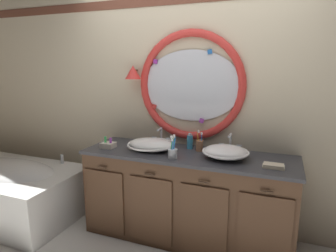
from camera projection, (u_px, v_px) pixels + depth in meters
name	position (u px, v px, depth m)	size (l,w,h in m)	color
ground_plane	(170.00, 248.00, 2.76)	(14.00, 14.00, 0.00)	silver
back_wall_assembly	(191.00, 102.00, 3.02)	(6.40, 0.26, 2.60)	beige
vanity_counter	(187.00, 196.00, 2.86)	(2.02, 0.65, 0.87)	brown
bathtub	(7.00, 187.00, 3.31)	(1.66, 0.97, 0.65)	white
sink_basin_left	(151.00, 144.00, 2.87)	(0.47, 0.47, 0.12)	white
sink_basin_right	(225.00, 152.00, 2.61)	(0.42, 0.42, 0.12)	white
faucet_set_left	(161.00, 138.00, 3.10)	(0.21, 0.12, 0.18)	silver
faucet_set_right	(230.00, 144.00, 2.83)	(0.22, 0.14, 0.18)	silver
toothbrush_holder_left	(173.00, 152.00, 2.62)	(0.09, 0.09, 0.22)	silver
toothbrush_holder_right	(199.00, 145.00, 2.84)	(0.08, 0.08, 0.21)	#996647
soap_dispenser	(190.00, 142.00, 2.92)	(0.06, 0.07, 0.17)	#388EBC
folded_hand_towel	(273.00, 166.00, 2.39)	(0.17, 0.11, 0.03)	beige
toiletry_basket	(108.00, 145.00, 2.96)	(0.13, 0.12, 0.11)	beige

